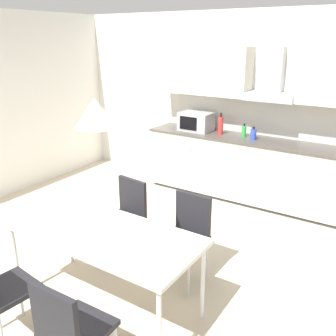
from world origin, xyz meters
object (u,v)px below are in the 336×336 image
object	(u,v)px
chair_far_right	(188,230)
chair_near_right	(68,327)
bottle_blue	(253,134)
dining_table	(103,235)
chair_far_left	(126,211)
microwave	(196,122)
bottle_red	(220,125)
bottle_green	(244,131)
pendant_lamp	(95,113)

from	to	relation	value
chair_far_right	chair_near_right	xyz separation A→B (m)	(0.00, -1.53, 0.00)
bottle_blue	dining_table	world-z (taller)	bottle_blue
dining_table	chair_far_left	distance (m)	0.87
microwave	chair_far_right	distance (m)	2.48
microwave	chair_near_right	xyz separation A→B (m)	(1.11, -3.68, -0.54)
bottle_blue	chair_far_right	size ratio (longest dim) A/B	0.21
bottle_red	bottle_green	size ratio (longest dim) A/B	1.61
chair_far_right	chair_near_right	distance (m)	1.53
bottle_green	chair_far_right	size ratio (longest dim) A/B	0.23
microwave	bottle_green	size ratio (longest dim) A/B	2.45
chair_far_right	chair_near_right	size ratio (longest dim) A/B	1.00
bottle_blue	chair_near_right	size ratio (longest dim) A/B	0.21
bottle_green	pendant_lamp	distance (m)	3.04
bottle_green	chair_far_right	world-z (taller)	bottle_green
bottle_green	chair_far_left	xyz separation A→B (m)	(-0.41, -2.18, -0.49)
microwave	chair_far_left	world-z (taller)	microwave
chair_near_right	pendant_lamp	xyz separation A→B (m)	(-0.38, 0.76, 1.22)
chair_far_right	chair_far_left	distance (m)	0.76
chair_near_right	pendant_lamp	size ratio (longest dim) A/B	2.72
dining_table	chair_near_right	size ratio (longest dim) A/B	1.95
bottle_blue	dining_table	xyz separation A→B (m)	(-0.21, -2.88, -0.30)
microwave	chair_far_right	bearing A→B (deg)	-62.68
microwave	pendant_lamp	xyz separation A→B (m)	(0.73, -2.91, 0.68)
dining_table	chair_far_left	bearing A→B (deg)	116.02
chair_far_left	pendant_lamp	xyz separation A→B (m)	(0.37, -0.76, 1.22)
bottle_red	chair_near_right	bearing A→B (deg)	-79.24
bottle_red	dining_table	size ratio (longest dim) A/B	0.19
microwave	chair_far_left	bearing A→B (deg)	-80.66
chair_far_left	pendant_lamp	size ratio (longest dim) A/B	2.72
microwave	dining_table	distance (m)	3.02
bottle_red	pendant_lamp	size ratio (longest dim) A/B	0.99
microwave	chair_far_left	distance (m)	2.25
chair_near_right	dining_table	bearing A→B (deg)	116.70
bottle_blue	pendant_lamp	bearing A→B (deg)	-94.08
dining_table	chair_far_right	bearing A→B (deg)	63.32
bottle_blue	chair_far_right	bearing A→B (deg)	-85.19
bottle_green	chair_far_right	xyz separation A→B (m)	(0.34, -2.18, -0.49)
chair_far_right	pendant_lamp	xyz separation A→B (m)	(-0.38, -0.76, 1.22)
chair_far_right	chair_far_left	bearing A→B (deg)	-179.96
pendant_lamp	bottle_red	bearing A→B (deg)	96.15
microwave	bottle_blue	world-z (taller)	microwave
microwave	chair_near_right	bearing A→B (deg)	-73.20
bottle_red	dining_table	distance (m)	2.95
bottle_green	pendant_lamp	world-z (taller)	pendant_lamp
bottle_red	chair_far_left	distance (m)	2.21
pendant_lamp	bottle_green	bearing A→B (deg)	89.21
bottle_red	bottle_green	bearing A→B (deg)	6.15
dining_table	chair_far_left	size ratio (longest dim) A/B	1.95
bottle_blue	chair_far_left	xyz separation A→B (m)	(-0.58, -2.12, -0.48)
bottle_blue	pendant_lamp	xyz separation A→B (m)	(-0.21, -2.88, 0.74)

